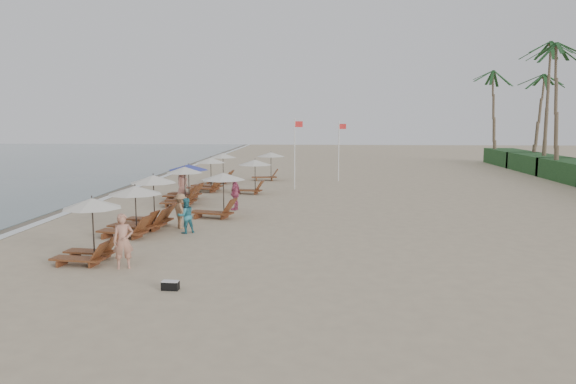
# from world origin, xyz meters

# --- Properties ---
(ground) EXTENTS (160.00, 160.00, 0.00)m
(ground) POSITION_xyz_m (0.00, 0.00, 0.00)
(ground) COLOR tan
(ground) RESTS_ON ground
(wet_sand_band) EXTENTS (3.20, 140.00, 0.01)m
(wet_sand_band) POSITION_xyz_m (-12.50, 10.00, 0.00)
(wet_sand_band) COLOR #6B5E4C
(wet_sand_band) RESTS_ON ground
(foam_line) EXTENTS (0.50, 140.00, 0.02)m
(foam_line) POSITION_xyz_m (-11.20, 10.00, 0.01)
(foam_line) COLOR white
(foam_line) RESTS_ON ground
(lounger_station_0) EXTENTS (2.37, 2.02, 2.23)m
(lounger_station_0) POSITION_xyz_m (-5.89, -3.57, 1.10)
(lounger_station_0) COLOR brown
(lounger_station_0) RESTS_ON ground
(lounger_station_1) EXTENTS (2.72, 2.40, 2.11)m
(lounger_station_1) POSITION_xyz_m (-5.93, 0.75, 1.02)
(lounger_station_1) COLOR brown
(lounger_station_1) RESTS_ON ground
(lounger_station_2) EXTENTS (2.66, 2.23, 2.40)m
(lounger_station_2) POSITION_xyz_m (-5.69, 2.38, 1.03)
(lounger_station_2) COLOR brown
(lounger_station_2) RESTS_ON ground
(lounger_station_3) EXTENTS (2.39, 2.08, 2.22)m
(lounger_station_3) POSITION_xyz_m (-5.76, 8.64, 1.11)
(lounger_station_3) COLOR brown
(lounger_station_3) RESTS_ON ground
(lounger_station_4) EXTENTS (2.80, 2.46, 2.15)m
(lounger_station_4) POSITION_xyz_m (-6.15, 11.01, 1.10)
(lounger_station_4) COLOR brown
(lounger_station_4) RESTS_ON ground
(lounger_station_5) EXTENTS (2.67, 2.63, 2.28)m
(lounger_station_5) POSITION_xyz_m (-5.63, 14.86, 0.97)
(lounger_station_5) COLOR brown
(lounger_station_5) RESTS_ON ground
(lounger_station_6) EXTENTS (2.56, 2.07, 2.29)m
(lounger_station_6) POSITION_xyz_m (-5.60, 19.58, 1.03)
(lounger_station_6) COLOR brown
(lounger_station_6) RESTS_ON ground
(inland_station_0) EXTENTS (2.90, 2.25, 2.22)m
(inland_station_0) POSITION_xyz_m (-3.02, 5.05, 1.28)
(inland_station_0) COLOR brown
(inland_station_0) RESTS_ON ground
(inland_station_1) EXTENTS (2.70, 2.24, 2.22)m
(inland_station_1) POSITION_xyz_m (-2.41, 13.77, 1.39)
(inland_station_1) COLOR brown
(inland_station_1) RESTS_ON ground
(inland_station_2) EXTENTS (2.74, 2.24, 2.22)m
(inland_station_2) POSITION_xyz_m (-2.10, 21.63, 1.35)
(inland_station_2) COLOR brown
(inland_station_2) RESTS_ON ground
(beachgoer_near) EXTENTS (0.78, 0.65, 1.84)m
(beachgoer_near) POSITION_xyz_m (-4.38, -4.27, 0.92)
(beachgoer_near) COLOR tan
(beachgoer_near) RESTS_ON ground
(beachgoer_mid_a) EXTENTS (0.94, 0.90, 1.53)m
(beachgoer_mid_a) POSITION_xyz_m (-3.69, 1.31, 0.77)
(beachgoer_mid_a) COLOR teal
(beachgoer_mid_a) RESTS_ON ground
(beachgoer_mid_b) EXTENTS (1.10, 1.17, 1.59)m
(beachgoer_mid_b) POSITION_xyz_m (-4.16, 2.31, 0.79)
(beachgoer_mid_b) COLOR #98704D
(beachgoer_mid_b) RESTS_ON ground
(beachgoer_far_a) EXTENTS (0.68, 1.12, 1.78)m
(beachgoer_far_a) POSITION_xyz_m (-2.49, 7.37, 0.89)
(beachgoer_far_a) COLOR #B14767
(beachgoer_far_a) RESTS_ON ground
(beachgoer_far_b) EXTENTS (0.86, 1.07, 1.90)m
(beachgoer_far_b) POSITION_xyz_m (-6.39, 11.28, 0.95)
(beachgoer_far_b) COLOR #B77663
(beachgoer_far_b) RESTS_ON ground
(duffel_bag) EXTENTS (0.50, 0.27, 0.27)m
(duffel_bag) POSITION_xyz_m (-2.22, -6.44, 0.14)
(duffel_bag) COLOR black
(duffel_bag) RESTS_ON ground
(flag_pole_near) EXTENTS (0.60, 0.08, 4.91)m
(flag_pole_near) POSITION_xyz_m (0.32, 16.19, 2.71)
(flag_pole_near) COLOR silver
(flag_pole_near) RESTS_ON ground
(flag_pole_far) EXTENTS (0.60, 0.08, 4.68)m
(flag_pole_far) POSITION_xyz_m (3.53, 21.33, 2.59)
(flag_pole_far) COLOR silver
(flag_pole_far) RESTS_ON ground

